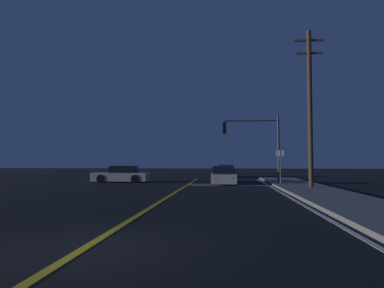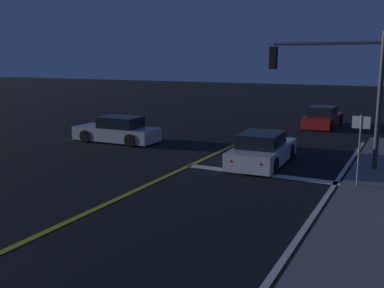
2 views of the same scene
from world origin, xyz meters
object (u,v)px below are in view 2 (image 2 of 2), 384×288
car_far_approaching_red (323,118)px  street_sign_corner (360,140)px  car_following_oncoming_silver (118,131)px  traffic_signal_near_right (335,78)px  car_parked_curb_white (262,150)px

car_far_approaching_red → street_sign_corner: size_ratio=1.71×
car_far_approaching_red → car_following_oncoming_silver: size_ratio=0.94×
traffic_signal_near_right → car_far_approaching_red: bearing=-77.8°
car_parked_curb_white → car_following_oncoming_silver: bearing=168.6°
car_following_oncoming_silver → street_sign_corner: street_sign_corner is taller
car_far_approaching_red → car_following_oncoming_silver: same height
car_far_approaching_red → street_sign_corner: street_sign_corner is taller
car_far_approaching_red → car_parked_curb_white: same height
traffic_signal_near_right → car_following_oncoming_silver: bearing=-3.6°
traffic_signal_near_right → street_sign_corner: bearing=115.6°
car_far_approaching_red → car_following_oncoming_silver: bearing=-128.1°
car_far_approaching_red → car_parked_curb_white: (-0.27, -11.48, 0.00)m
car_far_approaching_red → car_following_oncoming_silver: 13.29m
car_far_approaching_red → traffic_signal_near_right: traffic_signal_near_right is taller
car_far_approaching_red → car_parked_curb_white: size_ratio=0.92×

